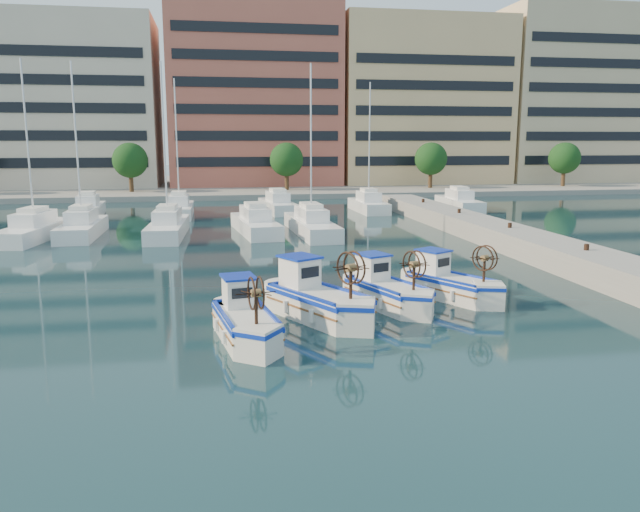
{
  "coord_description": "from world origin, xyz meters",
  "views": [
    {
      "loc": [
        -4.75,
        -21.11,
        6.43
      ],
      "look_at": [
        -0.26,
        5.05,
        1.5
      ],
      "focal_mm": 35.0,
      "sensor_mm": 36.0,
      "label": 1
    }
  ],
  "objects_px": {
    "fishing_boat_b": "(317,298)",
    "fishing_boat_d": "(449,282)",
    "fishing_boat_a": "(245,319)",
    "fishing_boat_c": "(386,289)"
  },
  "relations": [
    {
      "from": "fishing_boat_c",
      "to": "fishing_boat_b",
      "type": "bearing_deg",
      "value": -178.17
    },
    {
      "from": "fishing_boat_b",
      "to": "fishing_boat_c",
      "type": "relative_size",
      "value": 1.11
    },
    {
      "from": "fishing_boat_b",
      "to": "fishing_boat_c",
      "type": "height_order",
      "value": "fishing_boat_b"
    },
    {
      "from": "fishing_boat_d",
      "to": "fishing_boat_c",
      "type": "bearing_deg",
      "value": 165.36
    },
    {
      "from": "fishing_boat_b",
      "to": "fishing_boat_c",
      "type": "bearing_deg",
      "value": -6.02
    },
    {
      "from": "fishing_boat_b",
      "to": "fishing_boat_d",
      "type": "relative_size",
      "value": 1.14
    },
    {
      "from": "fishing_boat_c",
      "to": "fishing_boat_d",
      "type": "distance_m",
      "value": 3.02
    },
    {
      "from": "fishing_boat_a",
      "to": "fishing_boat_b",
      "type": "distance_m",
      "value": 3.39
    },
    {
      "from": "fishing_boat_d",
      "to": "fishing_boat_b",
      "type": "bearing_deg",
      "value": 169.22
    },
    {
      "from": "fishing_boat_b",
      "to": "fishing_boat_d",
      "type": "height_order",
      "value": "fishing_boat_b"
    }
  ]
}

